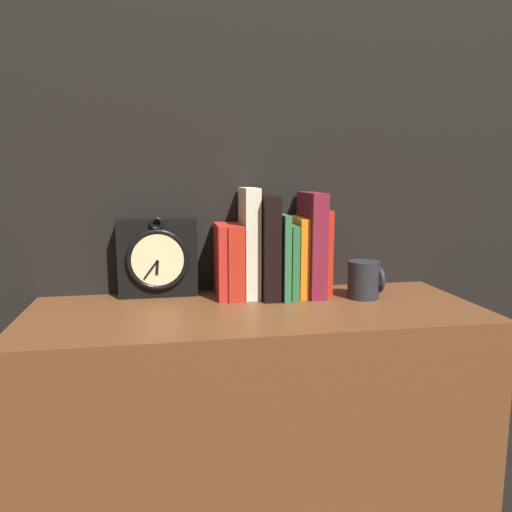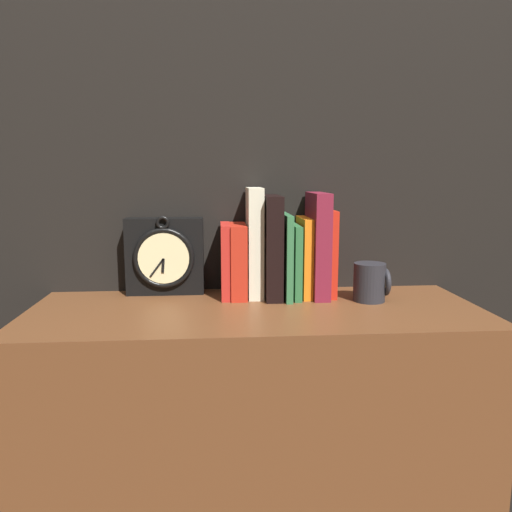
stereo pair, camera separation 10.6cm
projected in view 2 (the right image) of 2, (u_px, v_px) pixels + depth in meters
wall_back at (249, 108)px, 1.22m from camera, size 6.00×0.05×2.60m
bookshelf at (256, 488)px, 1.15m from camera, size 0.98×0.38×0.85m
clock at (165, 256)px, 1.20m from camera, size 0.18×0.06×0.19m
book_slot0_red at (226, 260)px, 1.18m from camera, size 0.02×0.13×0.17m
book_slot1_red at (238, 261)px, 1.18m from camera, size 0.04×0.13×0.17m
book_slot2_cream at (255, 242)px, 1.18m from camera, size 0.04×0.12×0.26m
book_slot3_black at (272, 247)px, 1.17m from camera, size 0.04×0.15×0.24m
book_slot4_green at (286, 256)px, 1.17m from camera, size 0.02×0.15×0.20m
book_slot5_green at (294, 260)px, 1.18m from camera, size 0.02×0.14×0.17m
book_slot6_orange at (304, 257)px, 1.19m from camera, size 0.02×0.13×0.19m
book_slot7_maroon at (318, 245)px, 1.18m from camera, size 0.04×0.15×0.25m
book_slot8_red at (328, 252)px, 1.19m from camera, size 0.02×0.12×0.20m
mug at (371, 282)px, 1.14m from camera, size 0.08×0.07×0.09m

